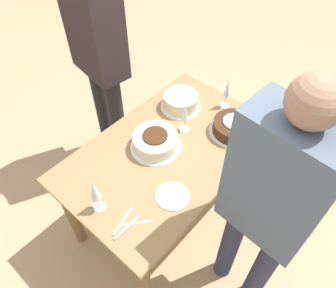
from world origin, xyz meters
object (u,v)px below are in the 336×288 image
(wine_glass_near, at_px, (227,89))
(wine_glass_far, at_px, (185,114))
(cake_front_chocolate, at_px, (234,127))
(cake_center_white, at_px, (155,141))
(cake_back_decorated, at_px, (181,101))
(person_cutting, at_px, (271,201))
(wine_glass_extra, at_px, (95,191))
(person_watching, at_px, (97,43))

(wine_glass_near, relative_size, wine_glass_far, 1.05)
(cake_front_chocolate, height_order, wine_glass_near, wine_glass_near)
(wine_glass_far, bearing_deg, cake_center_white, 170.80)
(cake_back_decorated, bearing_deg, wine_glass_near, -46.71)
(cake_back_decorated, distance_m, person_cutting, 0.98)
(wine_glass_far, bearing_deg, cake_back_decorated, 45.81)
(cake_center_white, xyz_separation_m, cake_front_chocolate, (0.41, -0.28, -0.01))
(cake_back_decorated, relative_size, person_cutting, 0.16)
(cake_center_white, relative_size, wine_glass_far, 1.47)
(wine_glass_near, bearing_deg, person_cutting, -134.58)
(cake_center_white, bearing_deg, wine_glass_extra, -172.52)
(cake_center_white, relative_size, wine_glass_extra, 1.38)
(wine_glass_far, distance_m, person_watching, 0.75)
(cake_center_white, distance_m, cake_back_decorated, 0.39)
(wine_glass_far, xyz_separation_m, person_watching, (-0.03, 0.72, 0.20))
(cake_front_chocolate, height_order, person_watching, person_watching)
(cake_front_chocolate, height_order, wine_glass_extra, wine_glass_extra)
(wine_glass_near, height_order, wine_glass_extra, wine_glass_extra)
(cake_front_chocolate, bearing_deg, cake_center_white, 145.96)
(wine_glass_near, height_order, person_watching, person_watching)
(wine_glass_near, distance_m, wine_glass_far, 0.36)
(cake_center_white, relative_size, wine_glass_near, 1.40)
(person_cutting, bearing_deg, wine_glass_far, -18.20)
(cake_back_decorated, bearing_deg, wine_glass_extra, -168.25)
(cake_center_white, height_order, wine_glass_extra, wine_glass_extra)
(wine_glass_near, relative_size, person_cutting, 0.13)
(person_watching, bearing_deg, wine_glass_near, 33.70)
(cake_front_chocolate, distance_m, cake_back_decorated, 0.39)
(wine_glass_near, xyz_separation_m, person_cutting, (-0.63, -0.64, 0.12))
(wine_glass_far, distance_m, wine_glass_extra, 0.72)
(cake_center_white, xyz_separation_m, person_watching, (0.19, 0.68, 0.28))
(cake_center_white, relative_size, cake_back_decorated, 1.14)
(wine_glass_near, bearing_deg, person_watching, 115.75)
(wine_glass_near, bearing_deg, cake_front_chocolate, -132.73)
(wine_glass_near, relative_size, person_watching, 0.12)
(cake_front_chocolate, relative_size, wine_glass_extra, 1.34)
(person_watching, bearing_deg, wine_glass_extra, -34.64)
(cake_front_chocolate, relative_size, person_cutting, 0.18)
(cake_back_decorated, relative_size, wine_glass_near, 1.23)
(cake_front_chocolate, distance_m, person_watching, 1.03)
(wine_glass_near, bearing_deg, wine_glass_far, 169.51)
(wine_glass_near, distance_m, person_watching, 0.89)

